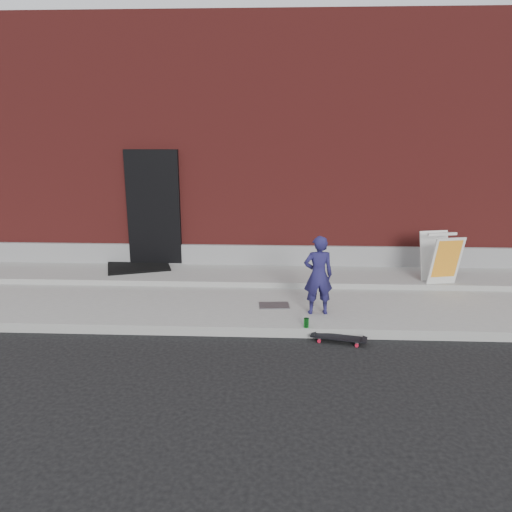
# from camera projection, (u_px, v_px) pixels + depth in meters

# --- Properties ---
(ground) EXTENTS (80.00, 80.00, 0.00)m
(ground) POSITION_uv_depth(u_px,v_px,m) (286.00, 338.00, 7.24)
(ground) COLOR black
(ground) RESTS_ON ground
(sidewalk) EXTENTS (20.00, 3.00, 0.15)m
(sidewalk) POSITION_uv_depth(u_px,v_px,m) (285.00, 298.00, 8.67)
(sidewalk) COLOR gray
(sidewalk) RESTS_ON ground
(apron) EXTENTS (20.00, 1.20, 0.10)m
(apron) POSITION_uv_depth(u_px,v_px,m) (285.00, 276.00, 9.50)
(apron) COLOR gray
(apron) RESTS_ON sidewalk
(building) EXTENTS (20.00, 8.10, 5.00)m
(building) POSITION_uv_depth(u_px,v_px,m) (284.00, 143.00, 13.34)
(building) COLOR maroon
(building) RESTS_ON ground
(child) EXTENTS (0.48, 0.34, 1.24)m
(child) POSITION_uv_depth(u_px,v_px,m) (318.00, 275.00, 7.61)
(child) COLOR #1E1B4C
(child) RESTS_ON sidewalk
(skateboard) EXTENTS (0.79, 0.36, 0.09)m
(skateboard) POSITION_uv_depth(u_px,v_px,m) (339.00, 338.00, 7.07)
(skateboard) COLOR #B01229
(skateboard) RESTS_ON ground
(pizza_sign) EXTENTS (0.66, 0.74, 0.90)m
(pizza_sign) POSITION_uv_depth(u_px,v_px,m) (441.00, 258.00, 8.84)
(pizza_sign) COLOR silver
(pizza_sign) RESTS_ON apron
(soda_can) EXTENTS (0.09, 0.09, 0.14)m
(soda_can) POSITION_uv_depth(u_px,v_px,m) (306.00, 323.00, 7.22)
(soda_can) COLOR #1C8E2A
(soda_can) RESTS_ON sidewalk
(doormat) EXTENTS (1.42, 1.28, 0.03)m
(doormat) POSITION_uv_depth(u_px,v_px,m) (139.00, 266.00, 9.90)
(doormat) COLOR black
(doormat) RESTS_ON apron
(utility_plate) EXTENTS (0.50, 0.34, 0.01)m
(utility_plate) POSITION_uv_depth(u_px,v_px,m) (274.00, 305.00, 8.08)
(utility_plate) COLOR #58595E
(utility_plate) RESTS_ON sidewalk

